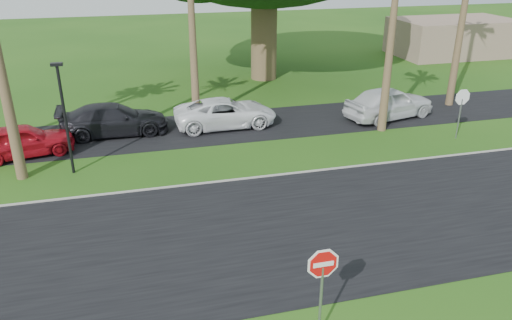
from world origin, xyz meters
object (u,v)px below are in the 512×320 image
Objects in this scene: stop_sign_near at (322,275)px; car_red at (23,141)px; car_pickup at (389,103)px; car_minivan at (226,113)px; stop_sign_far at (462,104)px; car_dark at (114,120)px.

car_red is (-8.75, 13.92, -1.03)m from stop_sign_near.
stop_sign_near reaches higher than car_pickup.
stop_sign_near is at bearing 176.00° from car_minivan.
stop_sign_far is at bearing -110.51° from car_red.
car_dark is at bearing 71.81° from car_pickup.
car_pickup is at bearing -100.03° from car_red.
car_dark is 5.64m from car_minivan.
car_dark is at bearing 86.62° from car_minivan.
stop_sign_far is 17.03m from car_dark.
stop_sign_far reaches higher than car_pickup.
car_dark is (-4.80, 15.81, -1.00)m from stop_sign_near.
stop_sign_far reaches higher than car_dark.
stop_sign_far is at bearing 43.73° from stop_sign_near.
stop_sign_near and stop_sign_far have the same top height.
car_minivan is 8.95m from car_pickup.
car_minivan is at bearing -23.18° from stop_sign_far.
car_minivan is at bearing 86.94° from stop_sign_near.
car_minivan is (9.58, 1.65, -0.01)m from car_red.
stop_sign_far is (11.50, 11.00, 0.00)m from stop_sign_near.
car_pickup is (14.53, -1.15, 0.10)m from car_dark.
car_pickup reaches higher than car_dark.
car_dark is 1.04× the size of car_pickup.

